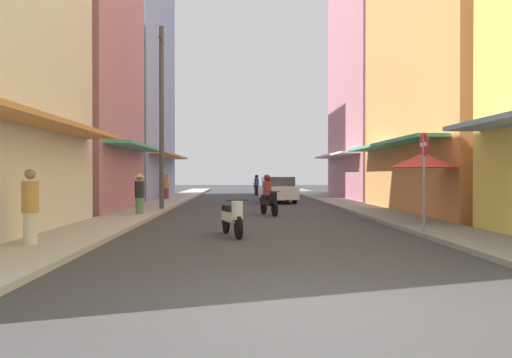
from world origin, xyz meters
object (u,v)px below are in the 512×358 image
(vendor_umbrella, at_px, (423,160))
(utility_pole, at_px, (162,117))
(motorbike_white, at_px, (232,217))
(pedestrian_midway, at_px, (166,187))
(motorbike_green, at_px, (266,188))
(motorbike_maroon, at_px, (256,186))
(pedestrian_foreground, at_px, (30,209))
(pedestrian_far, at_px, (139,192))
(street_sign_no_entry, at_px, (424,169))
(motorbike_black, at_px, (269,197))
(parked_car, at_px, (278,189))

(vendor_umbrella, bearing_deg, utility_pole, 145.22)
(motorbike_white, xyz_separation_m, pedestrian_midway, (-4.30, 17.21, 0.30))
(motorbike_green, height_order, pedestrian_midway, pedestrian_midway)
(motorbike_green, height_order, motorbike_maroon, same)
(pedestrian_foreground, bearing_deg, pedestrian_far, 85.46)
(pedestrian_far, distance_m, pedestrian_midway, 11.43)
(motorbike_green, xyz_separation_m, street_sign_no_entry, (2.97, -19.49, 1.01))
(motorbike_black, xyz_separation_m, utility_pole, (-4.46, 1.94, 3.32))
(street_sign_no_entry, bearing_deg, parked_car, 99.86)
(pedestrian_foreground, xyz_separation_m, utility_pole, (1.05, 10.40, 3.18))
(motorbike_white, height_order, pedestrian_foreground, pedestrian_foreground)
(pedestrian_foreground, relative_size, utility_pole, 0.22)
(pedestrian_midway, bearing_deg, motorbike_white, -75.96)
(motorbike_green, xyz_separation_m, pedestrian_midway, (-6.23, -2.16, 0.10))
(motorbike_white, bearing_deg, motorbike_green, 84.33)
(motorbike_green, height_order, pedestrian_foreground, pedestrian_foreground)
(utility_pole, relative_size, street_sign_no_entry, 2.98)
(pedestrian_midway, xyz_separation_m, pedestrian_foreground, (0.11, -19.27, 0.05))
(motorbike_maroon, bearing_deg, motorbike_white, -93.43)
(vendor_umbrella, bearing_deg, motorbike_white, -159.52)
(motorbike_green, bearing_deg, pedestrian_foreground, -105.94)
(pedestrian_midway, bearing_deg, parked_car, -20.48)
(motorbike_black, relative_size, utility_pole, 0.22)
(motorbike_maroon, xyz_separation_m, pedestrian_far, (-4.98, -17.72, 0.23))
(vendor_umbrella, bearing_deg, parked_car, 105.32)
(motorbike_maroon, height_order, utility_pole, utility_pole)
(motorbike_green, height_order, parked_car, motorbike_green)
(motorbike_maroon, relative_size, pedestrian_foreground, 1.07)
(motorbike_maroon, relative_size, street_sign_no_entry, 0.68)
(motorbike_black, xyz_separation_m, vendor_umbrella, (4.45, -4.24, 1.31))
(motorbike_black, height_order, utility_pole, utility_pole)
(utility_pole, bearing_deg, motorbike_green, 65.30)
(motorbike_white, xyz_separation_m, motorbike_green, (1.92, 19.37, 0.20))
(motorbike_black, distance_m, motorbike_maroon, 17.13)
(motorbike_white, relative_size, pedestrian_far, 1.07)
(motorbike_white, relative_size, vendor_umbrella, 0.79)
(pedestrian_foreground, height_order, street_sign_no_entry, street_sign_no_entry)
(parked_car, xyz_separation_m, vendor_umbrella, (3.45, -12.59, 1.28))
(motorbike_maroon, xyz_separation_m, parked_car, (0.90, -8.78, 0.04))
(motorbike_white, height_order, pedestrian_far, pedestrian_far)
(pedestrian_far, bearing_deg, pedestrian_foreground, -94.54)
(pedestrian_far, relative_size, pedestrian_midway, 1.02)
(motorbike_maroon, bearing_deg, vendor_umbrella, -78.51)
(motorbike_maroon, xyz_separation_m, street_sign_no_entry, (3.48, -23.65, 1.01))
(vendor_umbrella, bearing_deg, motorbike_green, 102.56)
(motorbike_green, distance_m, pedestrian_far, 14.64)
(utility_pole, bearing_deg, motorbike_black, -23.55)
(motorbike_maroon, distance_m, vendor_umbrella, 21.85)
(motorbike_black, relative_size, vendor_umbrella, 0.78)
(motorbike_green, bearing_deg, pedestrian_midway, -160.87)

